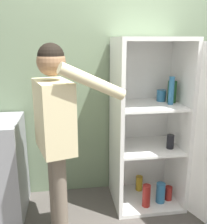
{
  "coord_description": "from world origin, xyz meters",
  "views": [
    {
      "loc": [
        -0.49,
        -1.65,
        1.59
      ],
      "look_at": [
        -0.15,
        0.65,
        0.96
      ],
      "focal_mm": 42.0,
      "sensor_mm": 36.0,
      "label": 1
    }
  ],
  "objects": [
    {
      "name": "wall_back",
      "position": [
        0.0,
        0.98,
        1.27
      ],
      "size": [
        7.0,
        0.06,
        2.55
      ],
      "color": "gray",
      "rests_on": "ground_plane"
    },
    {
      "name": "refrigerator",
      "position": [
        0.4,
        0.56,
        0.8
      ],
      "size": [
        0.93,
        1.18,
        1.62
      ],
      "color": "white",
      "rests_on": "ground_plane"
    },
    {
      "name": "person",
      "position": [
        -0.58,
        0.3,
        1.0
      ],
      "size": [
        0.7,
        0.54,
        1.58
      ],
      "color": "#726656",
      "rests_on": "ground_plane"
    }
  ]
}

